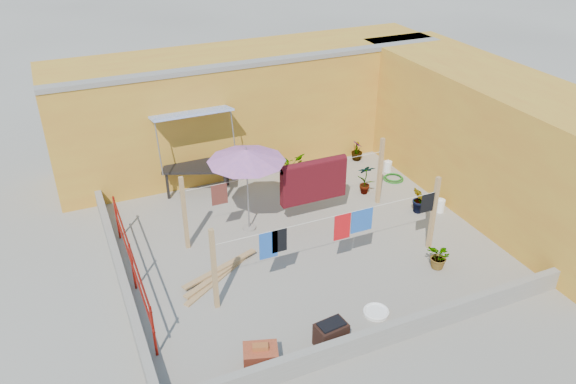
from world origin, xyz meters
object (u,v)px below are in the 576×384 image
at_px(patio_umbrella, 246,156).
at_px(brick_stack, 261,358).
at_px(water_jug_a, 440,205).
at_px(water_jug_b, 388,166).
at_px(outdoor_table, 197,168).
at_px(green_hose, 393,178).
at_px(plant_back_a, 290,167).
at_px(brazier, 331,334).
at_px(white_basin, 376,312).

relative_size(patio_umbrella, brick_stack, 3.11).
distance_m(water_jug_a, water_jug_b, 2.40).
distance_m(patio_umbrella, outdoor_table, 2.62).
xyz_separation_m(green_hose, plant_back_a, (-2.68, 1.08, 0.38)).
xyz_separation_m(brazier, water_jug_a, (4.64, 3.00, -0.08)).
relative_size(brick_stack, water_jug_a, 1.85).
height_order(white_basin, water_jug_a, water_jug_a).
height_order(patio_umbrella, plant_back_a, patio_umbrella).
xyz_separation_m(patio_umbrella, brick_stack, (-1.32, -4.16, -1.71)).
height_order(water_jug_a, water_jug_b, water_jug_a).
bearing_deg(outdoor_table, brick_stack, -96.37).
relative_size(patio_umbrella, water_jug_a, 5.76).
bearing_deg(outdoor_table, patio_umbrella, -74.90).
bearing_deg(outdoor_table, brazier, -84.39).
xyz_separation_m(white_basin, plant_back_a, (0.66, 5.62, 0.37)).
relative_size(brick_stack, brazier, 1.15).
distance_m(patio_umbrella, plant_back_a, 3.01).
height_order(patio_umbrella, brazier, patio_umbrella).
distance_m(white_basin, green_hose, 5.63).
height_order(green_hose, plant_back_a, plant_back_a).
distance_m(outdoor_table, brazier, 6.45).
bearing_deg(white_basin, patio_umbrella, 107.55).
relative_size(brick_stack, water_jug_b, 1.98).
relative_size(outdoor_table, water_jug_a, 5.09).
distance_m(patio_umbrella, water_jug_a, 5.12).
height_order(water_jug_a, green_hose, water_jug_a).
relative_size(patio_umbrella, water_jug_b, 6.17).
relative_size(white_basin, water_jug_a, 1.36).
relative_size(outdoor_table, green_hose, 3.35).
bearing_deg(green_hose, brick_stack, -140.06).
xyz_separation_m(white_basin, water_jug_b, (3.46, 5.03, 0.11)).
bearing_deg(plant_back_a, brick_stack, -117.97).
height_order(outdoor_table, brazier, outdoor_table).
height_order(patio_umbrella, green_hose, patio_umbrella).
height_order(patio_umbrella, water_jug_b, patio_umbrella).
relative_size(water_jug_b, green_hose, 0.61).
relative_size(water_jug_b, plant_back_a, 0.42).
bearing_deg(outdoor_table, water_jug_a, -32.86).
height_order(patio_umbrella, white_basin, patio_umbrella).
height_order(outdoor_table, brick_stack, outdoor_table).
bearing_deg(white_basin, brazier, -162.69).
distance_m(brazier, plant_back_a, 6.26).
height_order(brick_stack, white_basin, brick_stack).
xyz_separation_m(outdoor_table, brick_stack, (-0.71, -6.40, -0.50)).
bearing_deg(patio_umbrella, brick_stack, -107.59).
distance_m(brazier, water_jug_b, 7.12).
height_order(brazier, water_jug_b, brazier).
height_order(outdoor_table, water_jug_b, outdoor_table).
relative_size(brick_stack, plant_back_a, 0.83).
bearing_deg(green_hose, patio_umbrella, -170.69).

